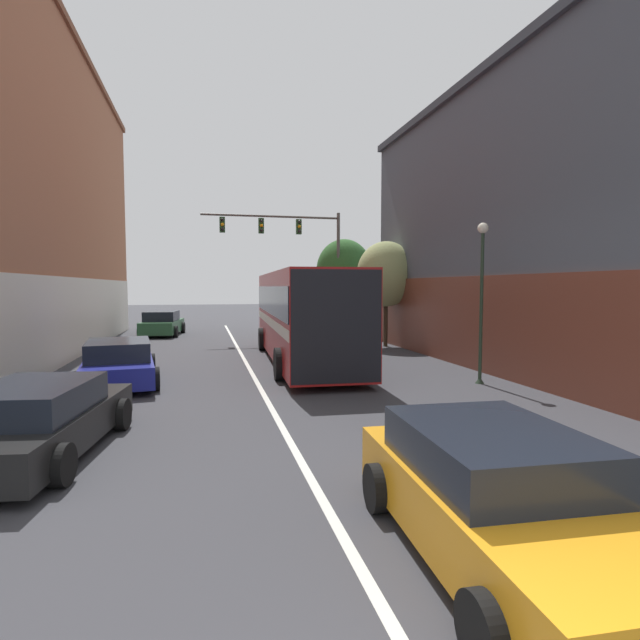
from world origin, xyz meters
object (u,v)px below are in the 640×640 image
at_px(parked_car_left_far, 38,421).
at_px(traffic_signal_gantry, 296,245).
at_px(street_lamp, 482,292).
at_px(hatchback_foreground, 500,498).
at_px(street_tree_far, 344,270).
at_px(parked_car_left_near, 162,324).
at_px(parked_car_left_mid, 119,363).
at_px(bus, 303,312).
at_px(street_tree_near, 386,274).

distance_m(parked_car_left_far, traffic_signal_gantry, 19.94).
distance_m(parked_car_left_far, street_lamp, 11.51).
distance_m(hatchback_foreground, street_tree_far, 24.29).
distance_m(parked_car_left_near, parked_car_left_mid, 14.94).
bearing_deg(bus, street_lamp, -139.32).
xyz_separation_m(bus, parked_car_left_far, (-6.35, -9.38, -1.28)).
relative_size(bus, hatchback_foreground, 2.71).
bearing_deg(traffic_signal_gantry, street_tree_far, 20.47).
relative_size(parked_car_left_near, street_tree_far, 0.84).
relative_size(hatchback_foreground, street_tree_near, 0.89).
xyz_separation_m(parked_car_left_mid, street_tree_far, (10.42, 12.70, 3.17)).
height_order(bus, traffic_signal_gantry, traffic_signal_gantry).
bearing_deg(street_tree_far, traffic_signal_gantry, -159.53).
bearing_deg(parked_car_left_far, parked_car_left_near, 6.96).
xyz_separation_m(bus, parked_car_left_near, (-6.01, 11.86, -1.21)).
height_order(parked_car_left_mid, parked_car_left_far, parked_car_left_mid).
distance_m(parked_car_left_far, street_tree_far, 22.05).
height_order(hatchback_foreground, traffic_signal_gantry, traffic_signal_gantry).
distance_m(traffic_signal_gantry, street_lamp, 14.37).
xyz_separation_m(parked_car_left_near, street_tree_near, (10.79, -7.99, 2.75)).
xyz_separation_m(parked_car_left_far, street_tree_far, (10.71, 19.00, 3.19)).
height_order(parked_car_left_mid, street_lamp, street_lamp).
bearing_deg(hatchback_foreground, parked_car_left_near, 14.21).
height_order(parked_car_left_near, street_tree_near, street_tree_near).
relative_size(hatchback_foreground, parked_car_left_near, 0.94).
distance_m(hatchback_foreground, traffic_signal_gantry, 22.93).
relative_size(bus, parked_car_left_near, 2.55).
height_order(bus, parked_car_left_far, bus).
bearing_deg(bus, hatchback_foreground, 179.71).
bearing_deg(traffic_signal_gantry, parked_car_left_far, -113.15).
xyz_separation_m(parked_car_left_mid, parked_car_left_far, (-0.29, -6.30, -0.02)).
bearing_deg(parked_car_left_far, hatchback_foreground, -120.79).
xyz_separation_m(hatchback_foreground, street_lamp, (4.90, 8.56, 2.03)).
bearing_deg(street_tree_near, street_lamp, -93.34).
xyz_separation_m(hatchback_foreground, parked_car_left_near, (-5.35, 25.80, 0.03)).
height_order(street_lamp, street_tree_near, street_tree_near).
relative_size(traffic_signal_gantry, street_tree_near, 1.51).
xyz_separation_m(parked_car_left_near, street_lamp, (10.25, -17.24, 2.00)).
height_order(parked_car_left_mid, street_tree_far, street_tree_far).
xyz_separation_m(hatchback_foreground, parked_car_left_mid, (-5.40, 10.86, -0.02)).
distance_m(parked_car_left_mid, street_tree_near, 13.18).
height_order(traffic_signal_gantry, street_lamp, traffic_signal_gantry).
relative_size(parked_car_left_near, parked_car_left_mid, 0.96).
relative_size(bus, parked_car_left_mid, 2.46).
bearing_deg(parked_car_left_near, street_lamp, -143.27).
bearing_deg(bus, street_tree_near, -48.55).
bearing_deg(bus, street_tree_far, -21.92).
relative_size(street_lamp, street_tree_far, 0.84).
xyz_separation_m(bus, street_lamp, (4.24, -5.38, 0.79)).
relative_size(parked_car_left_far, street_tree_near, 0.96).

